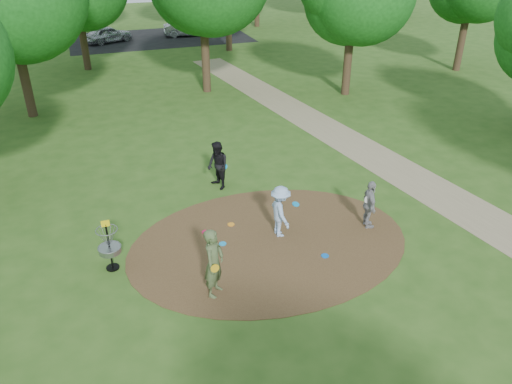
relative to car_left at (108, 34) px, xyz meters
name	(u,v)px	position (x,y,z in m)	size (l,w,h in m)	color
ground	(269,243)	(2.04, -29.64, -0.63)	(100.00, 100.00, 0.00)	#2D5119
dirt_clearing	(269,243)	(2.04, -29.64, -0.62)	(8.40, 8.40, 0.02)	#47301C
footpath	(415,180)	(8.54, -27.64, -0.62)	(2.00, 40.00, 0.01)	#8C7A5B
parking_lot	(160,38)	(4.04, 0.36, -0.62)	(14.00, 8.00, 0.01)	black
player_observer_with_disc	(214,263)	(-0.08, -31.29, 0.33)	(0.79, 0.83, 1.91)	#495A34
player_throwing_with_disc	(280,212)	(2.49, -29.33, 0.19)	(0.96, 1.06, 1.64)	#98B6E3
player_walking_with_disc	(218,166)	(1.56, -25.78, 0.24)	(0.84, 0.97, 1.73)	black
player_waiting_with_disc	(369,205)	(5.22, -29.82, 0.16)	(0.59, 0.99, 1.58)	gray
disc_ground_cyan	(223,244)	(0.70, -29.26, -0.60)	(0.22, 0.22, 0.02)	#1A93D5
disc_ground_blue	(325,256)	(3.28, -30.81, -0.60)	(0.22, 0.22, 0.02)	blue
disc_ground_red	(205,232)	(0.38, -28.48, -0.60)	(0.22, 0.22, 0.02)	#C41345
car_left	(108,34)	(0.00, 0.00, 0.00)	(1.48, 3.68, 1.25)	#B1B2B9
car_right	(188,28)	(6.33, 0.30, 0.01)	(1.35, 3.86, 1.27)	#95979C
disc_ground_orange	(231,224)	(1.25, -28.33, -0.60)	(0.22, 0.22, 0.02)	orange
disc_golf_basket	(108,242)	(-2.46, -29.34, 0.25)	(0.63, 0.63, 1.54)	black
tree_ring	(238,10)	(3.92, -20.99, 4.60)	(36.57, 45.42, 8.95)	#332316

